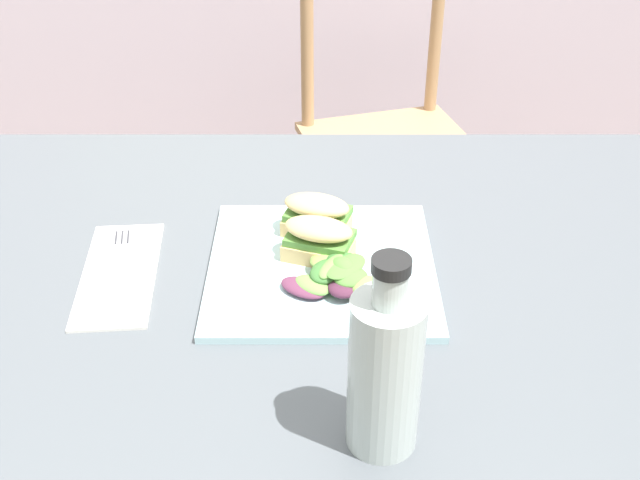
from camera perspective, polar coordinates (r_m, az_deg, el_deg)
dining_table at (r=1.07m, az=-0.09°, el=-9.36°), size 1.10×0.87×0.74m
chair_wooden_far at (r=2.00m, az=4.78°, el=7.23°), size 0.50×0.50×0.87m
plate_lunch at (r=1.02m, az=0.01°, el=-1.96°), size 0.29×0.29×0.01m
sandwich_half_front at (r=1.01m, az=-0.21°, el=0.09°), size 0.10×0.08×0.06m
sandwich_half_back at (r=1.06m, az=-0.34°, el=1.82°), size 0.10×0.08×0.06m
salad_mixed_greens at (r=0.97m, az=1.21°, el=-2.50°), size 0.14×0.12×0.03m
napkin_folded at (r=1.04m, az=-14.35°, el=-2.38°), size 0.11×0.23×0.00m
fork_on_napkin at (r=1.05m, az=-14.32°, el=-1.67°), size 0.05×0.19×0.00m
bottle_cold_brew at (r=0.75m, az=4.55°, el=-9.96°), size 0.07×0.07×0.22m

